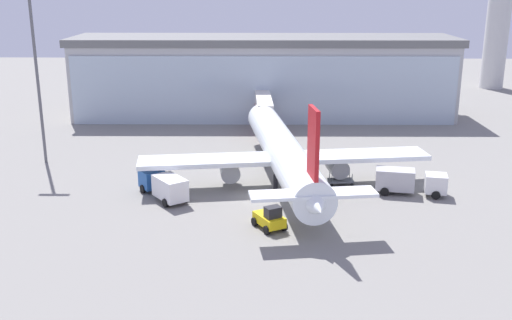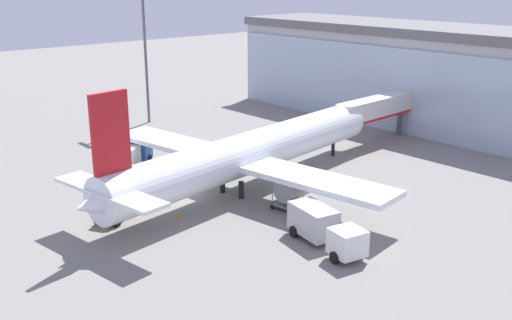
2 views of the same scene
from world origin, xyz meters
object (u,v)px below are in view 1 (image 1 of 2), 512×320
(safety_cone_nose, at_px, (304,209))
(airplane, at_px, (283,152))
(jet_bridge, at_px, (264,106))
(safety_cone_wingtip, at_px, (144,183))
(apron_light_mast, at_px, (36,65))
(fuel_truck, at_px, (408,181))
(baggage_cart, at_px, (341,181))
(pushback_tug, at_px, (270,219))
(catering_truck, at_px, (164,185))

(safety_cone_nose, bearing_deg, airplane, 101.65)
(jet_bridge, relative_size, safety_cone_wingtip, 24.63)
(apron_light_mast, xyz_separation_m, safety_cone_wingtip, (14.05, -8.64, -11.88))
(apron_light_mast, height_order, safety_cone_nose, apron_light_mast)
(jet_bridge, bearing_deg, fuel_truck, -152.26)
(jet_bridge, bearing_deg, baggage_cart, -162.40)
(baggage_cart, relative_size, pushback_tug, 0.79)
(apron_light_mast, bearing_deg, jet_bridge, 29.54)
(fuel_truck, distance_m, pushback_tug, 17.53)
(pushback_tug, bearing_deg, safety_cone_nose, -69.00)
(catering_truck, height_order, safety_cone_nose, catering_truck)
(apron_light_mast, height_order, safety_cone_wingtip, apron_light_mast)
(safety_cone_nose, bearing_deg, apron_light_mast, 152.46)
(catering_truck, height_order, fuel_truck, same)
(airplane, xyz_separation_m, safety_cone_wingtip, (-15.46, -1.34, -3.23))
(safety_cone_nose, bearing_deg, jet_bridge, 97.64)
(apron_light_mast, xyz_separation_m, catering_truck, (17.04, -12.78, -10.69))
(jet_bridge, height_order, apron_light_mast, apron_light_mast)
(jet_bridge, height_order, fuel_truck, jet_bridge)
(baggage_cart, distance_m, safety_cone_nose, 9.43)
(airplane, xyz_separation_m, safety_cone_nose, (1.87, -9.07, -3.23))
(pushback_tug, relative_size, safety_cone_wingtip, 6.74)
(jet_bridge, distance_m, fuel_truck, 30.60)
(apron_light_mast, distance_m, safety_cone_nose, 37.33)
(baggage_cart, xyz_separation_m, pushback_tug, (-7.86, -12.43, 0.47))
(airplane, distance_m, safety_cone_wingtip, 15.85)
(pushback_tug, bearing_deg, fuel_truck, -86.67)
(fuel_truck, relative_size, pushback_tug, 2.05)
(baggage_cart, bearing_deg, safety_cone_wingtip, -3.07)
(catering_truck, bearing_deg, baggage_cart, -112.84)
(pushback_tug, height_order, safety_cone_nose, pushback_tug)
(fuel_truck, bearing_deg, catering_truck, -164.85)
(fuel_truck, height_order, safety_cone_nose, fuel_truck)
(safety_cone_wingtip, bearing_deg, airplane, 4.97)
(apron_light_mast, height_order, pushback_tug, apron_light_mast)
(fuel_truck, distance_m, baggage_cart, 7.38)
(apron_light_mast, relative_size, baggage_cart, 7.11)
(catering_truck, height_order, baggage_cart, catering_truck)
(pushback_tug, bearing_deg, apron_light_mast, 23.71)
(baggage_cart, bearing_deg, apron_light_mast, -17.21)
(airplane, bearing_deg, jet_bridge, -2.24)
(safety_cone_nose, bearing_deg, fuel_truck, 26.00)
(pushback_tug, xyz_separation_m, safety_cone_wingtip, (-13.97, 11.88, -0.70))
(fuel_truck, height_order, pushback_tug, fuel_truck)
(pushback_tug, bearing_deg, safety_cone_wingtip, 19.55)
(catering_truck, distance_m, safety_cone_nose, 14.82)
(jet_bridge, relative_size, apron_light_mast, 0.65)
(pushback_tug, bearing_deg, baggage_cart, -62.41)
(jet_bridge, xyz_separation_m, fuel_truck, (15.53, -26.23, -2.70))
(airplane, relative_size, catering_truck, 5.28)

